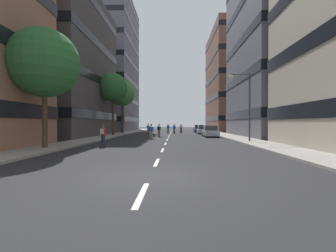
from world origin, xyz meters
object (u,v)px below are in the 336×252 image
parked_car_mid (199,129)px  skater_6 (148,128)px  skater_3 (168,128)px  street_tree_mid (44,63)px  skater_4 (181,128)px  streetlamp_right (246,99)px  parked_car_far (203,130)px  street_tree_far (122,93)px  skater_0 (151,131)px  skater_5 (159,129)px  parked_car_near (210,132)px  skater_2 (103,134)px  skater_1 (174,128)px  street_tree_near (113,88)px

parked_car_mid → skater_6: (-9.52, -7.17, 0.32)m
parked_car_mid → skater_3: bearing=-146.3°
street_tree_mid → skater_4: (10.29, 26.41, -5.07)m
parked_car_mid → streetlamp_right: (2.00, -25.27, 3.44)m
streetlamp_right → skater_6: 21.68m
parked_car_far → skater_4: bearing=150.1°
parked_car_far → streetlamp_right: 18.22m
parked_car_mid → street_tree_far: (-13.99, -7.48, 6.37)m
streetlamp_right → parked_car_far: bearing=96.4°
parked_car_far → skater_4: size_ratio=2.47×
street_tree_mid → skater_0: 13.83m
parked_car_far → skater_5: 11.08m
parked_car_near → street_tree_far: size_ratio=0.48×
parked_car_mid → skater_0: (-7.60, -20.61, 0.29)m
street_tree_far → skater_5: street_tree_far is taller
skater_2 → skater_6: bearing=87.4°
skater_0 → skater_4: 15.74m
skater_0 → street_tree_far: bearing=116.0°
streetlamp_right → skater_3: bearing=110.9°
parked_car_mid → skater_0: size_ratio=2.47×
skater_1 → skater_4: size_ratio=1.00×
street_tree_far → skater_0: 15.82m
street_tree_near → skater_4: size_ratio=5.14×
skater_1 → street_tree_mid: bearing=-109.4°
parked_car_near → skater_6: 12.95m
parked_car_near → skater_5: 7.01m
street_tree_near → skater_0: 11.26m
street_tree_near → skater_0: size_ratio=5.14×
streetlamp_right → skater_2: (-12.54, -4.30, -3.12)m
parked_car_mid → skater_3: skater_3 is taller
street_tree_far → skater_3: 10.53m
parked_car_far → parked_car_near: bearing=-90.0°
skater_0 → street_tree_near: bearing=132.6°
parked_car_near → street_tree_near: 15.56m
street_tree_near → parked_car_far: bearing=23.8°
skater_6 → streetlamp_right: bearing=-57.5°
skater_3 → skater_4: 2.72m
street_tree_near → skater_6: (4.47, 6.49, -6.11)m
parked_car_far → street_tree_mid: bearing=-120.0°
skater_5 → skater_0: bearing=-97.5°
skater_5 → streetlamp_right: bearing=-45.6°
street_tree_near → skater_0: (6.39, -6.95, -6.14)m
parked_car_near → skater_0: bearing=-148.4°
street_tree_near → skater_1: (9.03, 7.59, -6.14)m
street_tree_mid → street_tree_near: bearing=90.0°
street_tree_mid → skater_3: bearing=74.1°
skater_2 → skater_1: bearing=76.7°
parked_car_far → street_tree_far: bearing=180.0°
street_tree_near → skater_5: size_ratio=5.14×
skater_2 → street_tree_near: bearing=102.3°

